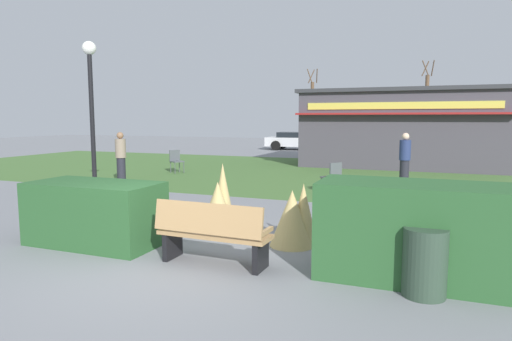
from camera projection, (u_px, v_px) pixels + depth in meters
The scene contains 19 objects.
ground_plane at pixel (154, 270), 6.28m from camera, with size 80.00×80.00×0.00m, color slate.
lawn_patch at pixel (328, 173), 17.17m from camera, with size 36.00×12.00×0.01m, color #446B33.
park_bench at pixel (212, 233), 6.41m from camera, with size 1.71×0.57×0.95m.
hedge_left at pixel (95, 213), 7.51m from camera, with size 2.24×1.10×1.06m, color #28562B.
hedge_right at pixel (413, 231), 5.86m from camera, with size 2.47×1.10×1.29m, color #28562B.
ornamental_grass_behind_left at pixel (303, 214), 7.46m from camera, with size 0.51×0.51×1.05m, color tan.
ornamental_grass_behind_right at pixel (292, 218), 7.41m from camera, with size 0.75×0.75×0.95m, color tan.
ornamental_grass_behind_center at pixel (218, 207), 8.27m from camera, with size 0.71×0.71×0.96m, color tan.
ornamental_grass_behind_far at pixel (223, 197), 8.46m from camera, with size 0.50×0.50×1.29m, color tan.
lamppost_mid at pixel (91, 100), 11.79m from camera, with size 0.36×0.36×4.15m.
trash_bin at pixel (425, 262), 5.31m from camera, with size 0.52×0.52×0.84m, color #2D4233.
food_kiosk at pixel (402, 128), 20.05m from camera, with size 8.60×5.39×3.38m.
cafe_chair_east at pixel (333, 175), 12.62m from camera, with size 0.61×0.61×0.89m.
cafe_chair_center at pixel (176, 159), 17.41m from camera, with size 0.61×0.61×0.89m.
person_strolling at pixel (121, 157), 14.51m from camera, with size 0.34×0.34×1.69m.
person_standing at pixel (405, 160), 13.67m from camera, with size 0.34×0.34×1.69m.
parked_car_west_slot at pixel (297, 140), 30.05m from camera, with size 4.31×2.27×1.20m.
tree_left_bg at pixel (426, 109), 32.95m from camera, with size 0.91×0.96×6.37m.
tree_right_bg at pixel (312, 111), 36.39m from camera, with size 0.91×0.96×6.13m.
Camera 1 is at (3.55, -5.14, 2.14)m, focal length 31.06 mm.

